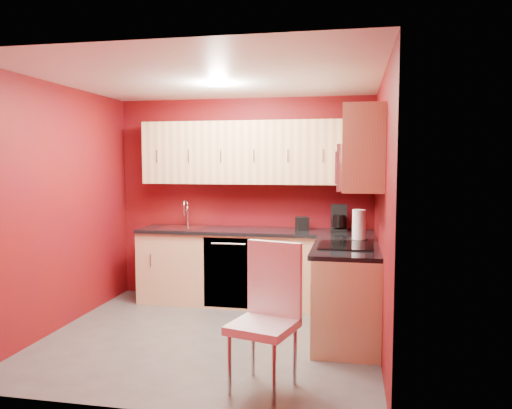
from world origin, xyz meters
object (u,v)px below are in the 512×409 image
(napkin_holder, at_px, (302,223))
(dining_chair, at_px, (263,318))
(microwave, at_px, (359,168))
(sink, at_px, (183,225))
(paper_towel, at_px, (359,225))
(coffee_maker, at_px, (339,218))

(napkin_holder, height_order, dining_chair, dining_chair)
(microwave, height_order, sink, microwave)
(microwave, xyz_separation_m, paper_towel, (0.02, 0.38, -0.59))
(dining_chair, bearing_deg, microwave, 76.36)
(napkin_holder, bearing_deg, coffee_maker, -7.10)
(napkin_holder, relative_size, paper_towel, 0.48)
(sink, height_order, coffee_maker, sink)
(coffee_maker, bearing_deg, dining_chair, -104.34)
(napkin_holder, distance_m, paper_towel, 0.96)
(microwave, relative_size, sink, 1.46)
(paper_towel, bearing_deg, microwave, -92.26)
(coffee_maker, xyz_separation_m, paper_towel, (0.22, -0.64, 0.00))
(microwave, distance_m, napkin_holder, 1.42)
(coffee_maker, distance_m, dining_chair, 2.36)
(napkin_holder, xyz_separation_m, dining_chair, (-0.06, -2.30, -0.44))
(microwave, height_order, coffee_maker, microwave)
(sink, distance_m, dining_chair, 2.66)
(microwave, distance_m, dining_chair, 1.79)
(microwave, height_order, napkin_holder, microwave)
(coffee_maker, xyz_separation_m, dining_chair, (-0.49, -2.25, -0.51))
(dining_chair, bearing_deg, coffee_maker, 93.61)
(microwave, relative_size, coffee_maker, 2.46)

